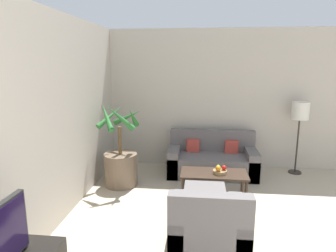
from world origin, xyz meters
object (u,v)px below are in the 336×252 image
Objects in this scene: armchair at (208,229)px; ottoman at (204,201)px; sofa_loveseat at (212,160)px; apple_red at (224,168)px; apple_green at (218,167)px; floor_lamp at (300,114)px; potted_palm at (121,162)px; fruit_bowl at (220,172)px; orange_fruit at (218,168)px; coffee_table at (214,176)px.

armchair is 0.81m from ottoman.
sofa_loveseat is at bearing 86.99° from armchair.
armchair is at bearing -100.71° from apple_red.
armchair is 1.57× the size of ottoman.
floor_lamp is at bearing 37.48° from apple_green.
floor_lamp is (1.58, 0.22, 0.87)m from sofa_loveseat.
potted_palm is at bearing 129.94° from armchair.
fruit_bowl is at bearing -85.58° from sofa_loveseat.
sofa_loveseat is 1.61m from ottoman.
armchair is (-1.71, -2.62, -0.86)m from floor_lamp.
coffee_table is at bearing 134.50° from orange_fruit.
apple_green is at bearing 82.93° from armchair.
floor_lamp reaches higher than fruit_bowl.
ottoman is at bearing -112.17° from fruit_bowl.
coffee_table is at bearing 178.35° from apple_red.
apple_red is 1.15× the size of apple_green.
ottoman is (-0.03, 0.81, -0.06)m from armchair.
orange_fruit is at bearing -148.20° from apple_red.
floor_lamp is at bearing 39.38° from fruit_bowl.
sofa_loveseat is 1.82m from floor_lamp.
orange_fruit is 0.65m from ottoman.
orange_fruit is (-0.00, -0.10, 0.01)m from apple_green.
potted_palm is 2.62× the size of ottoman.
floor_lamp is at bearing 56.95° from armchair.
apple_green is at bearing -9.35° from potted_palm.
armchair is (-0.18, -1.45, -0.21)m from apple_green.
coffee_table is 15.85× the size of apple_green.
potted_palm is 1.42× the size of coffee_table.
sofa_loveseat is at bearing 97.95° from apple_red.
apple_red is at bearing 63.50° from ottoman.
potted_palm is at bearing 170.65° from apple_green.
floor_lamp is 6.39× the size of fruit_bowl.
floor_lamp reaches higher than coffee_table.
sofa_loveseat is 1.03m from apple_red.
orange_fruit is at bearing -12.84° from potted_palm.
sofa_loveseat is 25.06× the size of apple_green.
potted_palm reaches higher than sofa_loveseat.
fruit_bowl is 2.86× the size of apple_red.
sofa_loveseat is 19.21× the size of orange_fruit.
potted_palm is 1.74m from apple_red.
orange_fruit reaches higher than coffee_table.
apple_red is 1.45m from armchair.
orange_fruit is at bearing -92.30° from apple_green.
armchair is (-0.27, -1.41, -0.22)m from apple_red.
apple_red is at bearing 14.93° from fruit_bowl.
sofa_loveseat is (1.57, 0.69, -0.14)m from potted_palm.
floor_lamp reaches higher than armchair.
floor_lamp is 1.99m from apple_red.
fruit_bowl is at bearing -11.31° from potted_palm.
armchair is at bearing -123.05° from floor_lamp.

